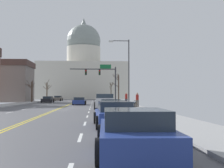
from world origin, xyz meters
The scene contains 21 objects.
ground centered at (0.00, 0.00, 0.02)m, with size 20.00×180.00×0.20m.
signal_gantry centered at (5.36, 14.94, 4.83)m, with size 7.91×0.41×6.60m.
street_lamp_right centered at (7.87, 0.39, 5.00)m, with size 2.54×0.24×8.18m.
capitol_building centered at (0.00, 71.37, 9.53)m, with size 30.99×21.36×29.51m.
sedan_near_00 centered at (1.67, 10.53, 0.55)m, with size 2.06×4.24×1.16m.
sedan_near_01 centered at (5.32, 4.41, 0.59)m, with size 2.09×4.71×1.25m.
pickup_truck_near_02 centered at (5.17, -2.35, 0.74)m, with size 2.42×5.47×1.66m.
sedan_near_03 centered at (5.45, -8.48, 0.55)m, with size 2.15×4.43×1.16m.
sedan_near_04 centered at (5.34, -14.61, 0.57)m, with size 2.02×4.47×1.19m.
sedan_near_05 centered at (5.02, -20.41, 0.58)m, with size 2.10×4.55×1.25m.
sedan_near_06 centered at (5.10, -27.25, 0.57)m, with size 2.14×4.67×1.21m.
sedan_oncoming_00 centered at (-5.36, 24.27, 0.58)m, with size 2.18×4.72×1.23m.
sedan_oncoming_01 centered at (-5.06, 37.88, 0.60)m, with size 2.08×4.67×1.25m.
flank_building_00 centered at (-15.18, 29.11, 4.42)m, with size 10.98×9.08×8.76m.
bare_tree_00 centered at (8.92, 51.92, 2.86)m, with size 1.24×2.54×5.12m.
bare_tree_01 centered at (-8.52, 24.15, 2.36)m, with size 1.89×2.01×4.33m.
bare_tree_02 centered at (8.91, 25.46, 3.23)m, with size 1.55×1.61×5.85m.
bare_tree_03 centered at (-7.89, 38.97, 2.59)m, with size 2.08×2.47×5.30m.
pedestrian_00 centered at (9.02, -1.05, 1.06)m, with size 0.35×0.34×1.66m.
pedestrian_01 centered at (8.43, 5.49, 1.11)m, with size 0.35×0.34×1.75m.
bicycle_parked centered at (8.35, -3.58, 0.49)m, with size 0.12×1.77×0.85m.
Camera 1 is at (4.03, -35.14, 1.60)m, focal length 47.01 mm.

